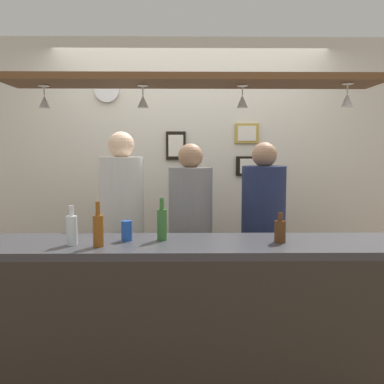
% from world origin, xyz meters
% --- Properties ---
extents(ground_plane, '(8.00, 8.00, 0.00)m').
position_xyz_m(ground_plane, '(0.00, 0.00, 0.00)').
color(ground_plane, brown).
extents(back_wall, '(4.40, 0.06, 2.60)m').
position_xyz_m(back_wall, '(0.00, 1.10, 1.30)').
color(back_wall, silver).
rests_on(back_wall, ground_plane).
extents(bar_counter, '(2.70, 0.55, 1.03)m').
position_xyz_m(bar_counter, '(0.00, -0.51, 0.69)').
color(bar_counter, '#38383D').
rests_on(bar_counter, ground_plane).
extents(overhead_glass_rack, '(2.20, 0.36, 0.04)m').
position_xyz_m(overhead_glass_rack, '(0.00, -0.30, 1.98)').
color(overhead_glass_rack, brown).
extents(hanging_wineglass_far_left, '(0.07, 0.07, 0.13)m').
position_xyz_m(hanging_wineglass_far_left, '(-0.89, -0.25, 1.87)').
color(hanging_wineglass_far_left, silver).
rests_on(hanging_wineglass_far_left, overhead_glass_rack).
extents(hanging_wineglass_left, '(0.07, 0.07, 0.13)m').
position_xyz_m(hanging_wineglass_left, '(-0.30, -0.27, 1.87)').
color(hanging_wineglass_left, silver).
rests_on(hanging_wineglass_left, overhead_glass_rack).
extents(hanging_wineglass_center_left, '(0.07, 0.07, 0.13)m').
position_xyz_m(hanging_wineglass_center_left, '(0.30, -0.27, 1.87)').
color(hanging_wineglass_center_left, silver).
rests_on(hanging_wineglass_center_left, overhead_glass_rack).
extents(hanging_wineglass_center, '(0.07, 0.07, 0.13)m').
position_xyz_m(hanging_wineglass_center, '(0.90, -0.35, 1.87)').
color(hanging_wineglass_center, silver).
rests_on(hanging_wineglass_center, overhead_glass_rack).
extents(person_left_white_patterned_shirt, '(0.34, 0.34, 1.72)m').
position_xyz_m(person_left_white_patterned_shirt, '(-0.54, 0.40, 1.04)').
color(person_left_white_patterned_shirt, '#2D334C').
rests_on(person_left_white_patterned_shirt, ground_plane).
extents(person_middle_grey_shirt, '(0.34, 0.34, 1.63)m').
position_xyz_m(person_middle_grey_shirt, '(-0.01, 0.40, 0.98)').
color(person_middle_grey_shirt, '#2D334C').
rests_on(person_middle_grey_shirt, ground_plane).
extents(person_right_navy_shirt, '(0.34, 0.34, 1.64)m').
position_xyz_m(person_right_navy_shirt, '(0.56, 0.40, 0.99)').
color(person_right_navy_shirt, '#2D334C').
rests_on(person_right_navy_shirt, ground_plane).
extents(bottle_beer_amber_tall, '(0.06, 0.06, 0.26)m').
position_xyz_m(bottle_beer_amber_tall, '(-0.54, -0.46, 1.13)').
color(bottle_beer_amber_tall, brown).
rests_on(bottle_beer_amber_tall, bar_counter).
extents(bottle_beer_green_import, '(0.06, 0.06, 0.26)m').
position_xyz_m(bottle_beer_green_import, '(-0.19, -0.30, 1.13)').
color(bottle_beer_green_import, '#336B2D').
rests_on(bottle_beer_green_import, bar_counter).
extents(bottle_beer_brown_stubby, '(0.07, 0.07, 0.18)m').
position_xyz_m(bottle_beer_brown_stubby, '(0.52, -0.37, 1.10)').
color(bottle_beer_brown_stubby, '#512D14').
rests_on(bottle_beer_brown_stubby, bar_counter).
extents(bottle_soda_clear, '(0.06, 0.06, 0.23)m').
position_xyz_m(bottle_soda_clear, '(-0.70, -0.42, 1.12)').
color(bottle_soda_clear, silver).
rests_on(bottle_soda_clear, bar_counter).
extents(drink_can, '(0.07, 0.07, 0.12)m').
position_xyz_m(drink_can, '(-0.40, -0.31, 1.09)').
color(drink_can, '#1E4CB2').
rests_on(drink_can, bar_counter).
extents(picture_frame_lower_pair, '(0.30, 0.02, 0.18)m').
position_xyz_m(picture_frame_lower_pair, '(0.57, 1.06, 1.43)').
color(picture_frame_lower_pair, black).
rests_on(picture_frame_lower_pair, back_wall).
extents(picture_frame_crest, '(0.18, 0.02, 0.26)m').
position_xyz_m(picture_frame_crest, '(-0.14, 1.06, 1.62)').
color(picture_frame_crest, black).
rests_on(picture_frame_crest, back_wall).
extents(picture_frame_upper_small, '(0.22, 0.02, 0.18)m').
position_xyz_m(picture_frame_upper_small, '(0.52, 1.06, 1.73)').
color(picture_frame_upper_small, '#B29338').
rests_on(picture_frame_upper_small, back_wall).
extents(wall_clock, '(0.22, 0.03, 0.22)m').
position_xyz_m(wall_clock, '(-0.76, 1.05, 2.12)').
color(wall_clock, white).
rests_on(wall_clock, back_wall).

